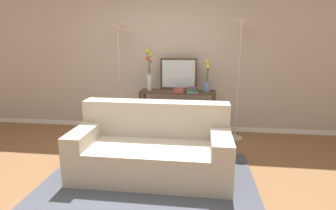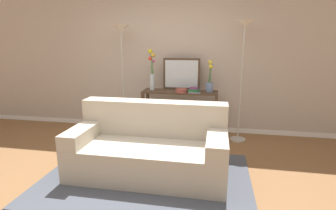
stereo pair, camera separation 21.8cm
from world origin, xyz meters
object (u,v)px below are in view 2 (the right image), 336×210
book_stack (194,90)px  book_row_under_console (161,131)px  fruit_bowl (181,90)px  vase_short_flowers (210,79)px  wall_mirror (181,74)px  console_table (180,105)px  vase_tall_flowers (152,72)px  floor_lamp_right (243,48)px  couch (149,149)px  floor_lamp_left (122,50)px

book_stack → book_row_under_console: (-0.60, 0.12, -0.79)m
fruit_bowl → vase_short_flowers: bearing=19.7°
wall_mirror → book_stack: size_ratio=3.19×
console_table → wall_mirror: 0.55m
console_table → wall_mirror: bearing=90.6°
vase_tall_flowers → wall_mirror: bearing=15.8°
console_table → vase_tall_flowers: size_ratio=1.84×
floor_lamp_right → book_stack: size_ratio=9.68×
couch → floor_lamp_right: (1.20, 1.39, 1.23)m
console_table → vase_tall_flowers: bearing=177.7°
vase_tall_flowers → book_stack: bearing=-10.5°
floor_lamp_right → wall_mirror: bearing=168.9°
console_table → vase_tall_flowers: vase_tall_flowers is taller
floor_lamp_left → wall_mirror: size_ratio=2.94×
vase_short_flowers → book_row_under_console: size_ratio=1.53×
floor_lamp_right → book_stack: bearing=-173.8°
floor_lamp_right → wall_mirror: floor_lamp_right is taller
couch → vase_tall_flowers: bearing=102.3°
vase_short_flowers → floor_lamp_right: bearing=-8.8°
book_stack → book_row_under_console: bearing=168.8°
console_table → book_stack: book_stack is taller
wall_mirror → vase_short_flowers: bearing=-13.5°
couch → floor_lamp_right: 2.21m
couch → fruit_bowl: couch is taller
wall_mirror → book_stack: wall_mirror is taller
floor_lamp_right → vase_short_flowers: (-0.51, 0.08, -0.53)m
vase_tall_flowers → fruit_bowl: (0.54, -0.14, -0.28)m
vase_tall_flowers → couch: bearing=-77.7°
fruit_bowl → book_row_under_console: size_ratio=0.58×
wall_mirror → vase_short_flowers: size_ratio=1.21×
couch → floor_lamp_right: floor_lamp_right is taller
floor_lamp_left → vase_tall_flowers: 0.64m
console_table → book_row_under_console: console_table is taller
vase_tall_flowers → book_stack: size_ratio=3.48×
floor_lamp_left → console_table: bearing=2.1°
floor_lamp_right → vase_short_flowers: size_ratio=3.66×
console_table → book_row_under_console: (-0.35, -0.00, -0.51)m
floor_lamp_right → book_row_under_console: floor_lamp_right is taller
wall_mirror → book_row_under_console: size_ratio=1.84×
book_row_under_console → fruit_bowl: bearing=-17.6°
floor_lamp_left → book_stack: bearing=-3.7°
floor_lamp_left → book_stack: size_ratio=9.39×
floor_lamp_left → book_row_under_console: floor_lamp_left is taller
couch → fruit_bowl: bearing=80.2°
vase_short_flowers → book_stack: 0.34m
console_table → fruit_bowl: bearing=-72.4°
vase_short_flowers → fruit_bowl: bearing=-160.3°
wall_mirror → fruit_bowl: wall_mirror is taller
floor_lamp_right → book_row_under_console: 2.02m
vase_tall_flowers → book_row_under_console: bearing=-7.7°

